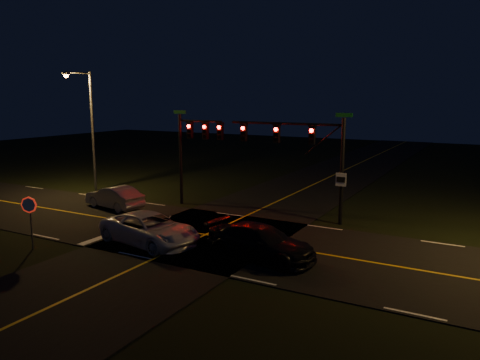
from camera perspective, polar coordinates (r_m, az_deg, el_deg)
The scene contains 11 objects.
ground at distance 24.61m, azimuth -4.21°, elevation -6.75°, with size 120.00×120.00×0.00m, color black.
road_ew at distance 24.60m, azimuth -4.21°, elevation -6.70°, with size 120.00×9.00×0.04m, color black.
road_ns at distance 24.60m, azimuth -4.21°, elevation -6.70°, with size 8.00×120.00×0.04m, color black.
lane_markings at distance 24.39m, azimuth -3.86°, elevation -6.79°, with size 120.00×120.00×0.01m.
streetlight_nw at distance 37.01m, azimuth -17.97°, elevation 6.84°, with size 0.50×2.46×9.00m.
signal_mast_ne at distance 27.18m, azimuth 7.64°, elevation 4.16°, with size 7.47×0.41×6.26m.
signal_mast_nw at distance 30.70m, azimuth -5.60°, elevation 4.68°, with size 3.77×0.41×6.26m.
stop_sign at distance 24.04m, azimuth -24.27°, elevation -3.51°, with size 0.75×0.33×2.55m.
pickup_white at distance 23.28m, azimuth -10.94°, elevation -5.96°, with size 5.75×3.38×1.50m, color silver.
suv_dark at distance 20.88m, azimuth 2.56°, elevation -7.67°, with size 5.36×2.71×1.49m, color black.
sedan_silver at distance 31.18m, azimuth -15.06°, elevation -2.11°, with size 4.59×2.28×1.45m, color #94979C.
Camera 1 is at (12.90, -19.72, 7.09)m, focal length 35.00 mm.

